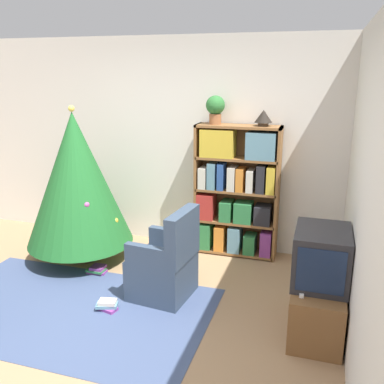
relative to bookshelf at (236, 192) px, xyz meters
name	(u,v)px	position (x,y,z in m)	size (l,w,h in m)	color
ground_plane	(102,333)	(-0.74, -2.00, -0.80)	(14.00, 14.00, 0.00)	#9E7A56
wall_back	(183,144)	(-0.74, 0.23, 0.50)	(8.00, 0.10, 2.60)	silver
wall_right	(373,214)	(1.30, -2.00, 0.50)	(0.10, 8.00, 2.60)	silver
area_rug	(69,309)	(-1.23, -1.75, -0.79)	(2.68, 1.61, 0.01)	#3D4C70
bookshelf	(236,192)	(0.00, 0.00, 0.00)	(0.99, 0.29, 1.59)	brown
tv_stand	(317,306)	(1.02, -1.38, -0.57)	(0.43, 0.89, 0.46)	brown
television	(321,257)	(1.02, -1.38, -0.10)	(0.45, 0.59, 0.47)	#28282D
game_remote	(302,293)	(0.89, -1.65, -0.33)	(0.04, 0.12, 0.02)	white
christmas_tree	(77,180)	(-1.72, -0.69, 0.19)	(1.23, 1.23, 1.82)	#4C3323
armchair	(166,266)	(-0.44, -1.23, -0.47)	(0.63, 0.62, 0.92)	#334256
potted_plant	(215,108)	(-0.27, 0.01, 0.98)	(0.22, 0.22, 0.33)	#935B38
table_lamp	(263,117)	(0.29, 0.01, 0.89)	(0.20, 0.20, 0.18)	#473828
book_pile_near_tree	(97,270)	(-1.36, -0.99, -0.76)	(0.22, 0.16, 0.08)	#843889
book_pile_by_chair	(107,305)	(-0.88, -1.65, -0.75)	(0.22, 0.17, 0.10)	#843889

